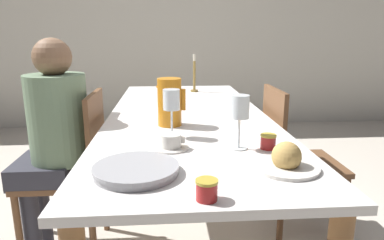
# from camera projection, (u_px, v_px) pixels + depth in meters

# --- Properties ---
(ground_plane) EXTENTS (20.00, 20.00, 0.00)m
(ground_plane) POSITION_uv_depth(u_px,v_px,m) (188.00, 235.00, 2.12)
(ground_plane) COLOR beige
(wall_back) EXTENTS (10.00, 0.06, 2.60)m
(wall_back) POSITION_uv_depth(u_px,v_px,m) (175.00, 27.00, 4.44)
(wall_back) COLOR beige
(wall_back) RESTS_ON ground_plane
(dining_table) EXTENTS (0.88, 2.19, 0.77)m
(dining_table) POSITION_uv_depth(u_px,v_px,m) (188.00, 130.00, 1.95)
(dining_table) COLOR silver
(dining_table) RESTS_ON ground_plane
(chair_person_side) EXTENTS (0.42, 0.42, 0.91)m
(chair_person_side) POSITION_uv_depth(u_px,v_px,m) (75.00, 169.00, 1.88)
(chair_person_side) COLOR brown
(chair_person_side) RESTS_ON ground_plane
(chair_opposite) EXTENTS (0.42, 0.42, 0.91)m
(chair_opposite) POSITION_uv_depth(u_px,v_px,m) (292.00, 158.00, 2.05)
(chair_opposite) COLOR brown
(chair_opposite) RESTS_ON ground_plane
(person_seated) EXTENTS (0.39, 0.41, 1.20)m
(person_seated) POSITION_uv_depth(u_px,v_px,m) (53.00, 132.00, 1.79)
(person_seated) COLOR #33333D
(person_seated) RESTS_ON ground_plane
(red_pitcher) EXTENTS (0.14, 0.12, 0.23)m
(red_pitcher) POSITION_uv_depth(u_px,v_px,m) (170.00, 102.00, 1.68)
(red_pitcher) COLOR orange
(red_pitcher) RESTS_ON dining_table
(wine_glass_water) EXTENTS (0.07, 0.07, 0.21)m
(wine_glass_water) POSITION_uv_depth(u_px,v_px,m) (171.00, 102.00, 1.47)
(wine_glass_water) COLOR white
(wine_glass_water) RESTS_ON dining_table
(wine_glass_juice) EXTENTS (0.07, 0.07, 0.21)m
(wine_glass_juice) POSITION_uv_depth(u_px,v_px,m) (240.00, 110.00, 1.32)
(wine_glass_juice) COLOR white
(wine_glass_juice) RESTS_ON dining_table
(teacup_near_person) EXTENTS (0.14, 0.14, 0.06)m
(teacup_near_person) POSITION_uv_depth(u_px,v_px,m) (171.00, 143.00, 1.35)
(teacup_near_person) COLOR silver
(teacup_near_person) RESTS_ON dining_table
(serving_tray) EXTENTS (0.28, 0.28, 0.03)m
(serving_tray) POSITION_uv_depth(u_px,v_px,m) (136.00, 170.00, 1.10)
(serving_tray) COLOR #9E9EA3
(serving_tray) RESTS_ON dining_table
(bread_plate) EXTENTS (0.22, 0.22, 0.10)m
(bread_plate) POSITION_uv_depth(u_px,v_px,m) (286.00, 160.00, 1.15)
(bread_plate) COLOR silver
(bread_plate) RESTS_ON dining_table
(jam_jar_amber) EXTENTS (0.06, 0.06, 0.06)m
(jam_jar_amber) POSITION_uv_depth(u_px,v_px,m) (207.00, 189.00, 0.93)
(jam_jar_amber) COLOR #A81E1E
(jam_jar_amber) RESTS_ON dining_table
(jam_jar_red) EXTENTS (0.06, 0.06, 0.06)m
(jam_jar_red) POSITION_uv_depth(u_px,v_px,m) (268.00, 141.00, 1.35)
(jam_jar_red) COLOR #A81E1E
(jam_jar_red) RESTS_ON dining_table
(candlestick_tall) EXTENTS (0.06, 0.06, 0.29)m
(candlestick_tall) POSITION_uv_depth(u_px,v_px,m) (194.00, 78.00, 2.67)
(candlestick_tall) COLOR olive
(candlestick_tall) RESTS_ON dining_table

